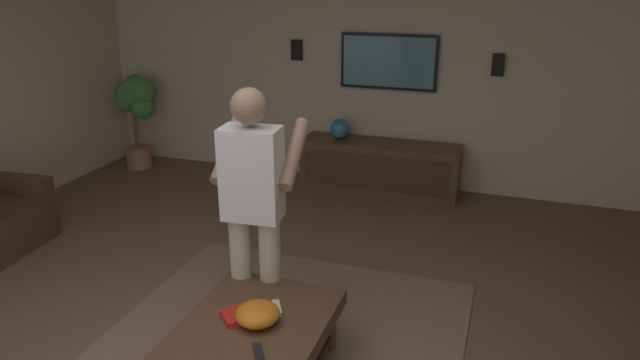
{
  "coord_description": "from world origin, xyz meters",
  "views": [
    {
      "loc": [
        -2.25,
        -1.42,
        2.27
      ],
      "look_at": [
        0.99,
        -0.31,
        1.01
      ],
      "focal_mm": 31.82,
      "sensor_mm": 36.0,
      "label": 1
    }
  ],
  "objects_px": {
    "remote_white": "(277,308)",
    "remote_black": "(258,352)",
    "media_console": "(380,167)",
    "wall_speaker_right": "(297,50)",
    "book": "(242,315)",
    "person_standing": "(254,200)",
    "coffee_table": "(255,337)",
    "tv": "(389,62)",
    "bowl": "(258,314)",
    "potted_plant_tall": "(136,104)",
    "vase_round": "(340,129)",
    "wall_speaker_left": "(498,65)"
  },
  "relations": [
    {
      "from": "tv",
      "to": "vase_round",
      "type": "distance_m",
      "value": 0.88
    },
    {
      "from": "remote_white",
      "to": "remote_black",
      "type": "bearing_deg",
      "value": -19.58
    },
    {
      "from": "media_console",
      "to": "tv",
      "type": "xyz_separation_m",
      "value": [
        0.24,
        -0.0,
        1.1
      ]
    },
    {
      "from": "bowl",
      "to": "vase_round",
      "type": "bearing_deg",
      "value": 8.95
    },
    {
      "from": "coffee_table",
      "to": "person_standing",
      "type": "bearing_deg",
      "value": 23.27
    },
    {
      "from": "coffee_table",
      "to": "remote_black",
      "type": "distance_m",
      "value": 0.32
    },
    {
      "from": "person_standing",
      "to": "coffee_table",
      "type": "bearing_deg",
      "value": -162.19
    },
    {
      "from": "remote_black",
      "to": "person_standing",
      "type": "bearing_deg",
      "value": 172.37
    },
    {
      "from": "person_standing",
      "to": "tv",
      "type": "bearing_deg",
      "value": -8.82
    },
    {
      "from": "media_console",
      "to": "bowl",
      "type": "relative_size",
      "value": 6.71
    },
    {
      "from": "remote_black",
      "to": "wall_speaker_right",
      "type": "height_order",
      "value": "wall_speaker_right"
    },
    {
      "from": "vase_round",
      "to": "wall_speaker_left",
      "type": "relative_size",
      "value": 1.0
    },
    {
      "from": "coffee_table",
      "to": "tv",
      "type": "relative_size",
      "value": 0.97
    },
    {
      "from": "potted_plant_tall",
      "to": "book",
      "type": "xyz_separation_m",
      "value": [
        -3.14,
        -2.94,
        -0.36
      ]
    },
    {
      "from": "person_standing",
      "to": "remote_white",
      "type": "height_order",
      "value": "person_standing"
    },
    {
      "from": "tv",
      "to": "wall_speaker_left",
      "type": "bearing_deg",
      "value": 90.68
    },
    {
      "from": "tv",
      "to": "wall_speaker_right",
      "type": "bearing_deg",
      "value": -90.72
    },
    {
      "from": "remote_white",
      "to": "potted_plant_tall",
      "type": "bearing_deg",
      "value": -163.58
    },
    {
      "from": "remote_white",
      "to": "wall_speaker_left",
      "type": "relative_size",
      "value": 0.68
    },
    {
      "from": "book",
      "to": "tv",
      "type": "bearing_deg",
      "value": -135.71
    },
    {
      "from": "potted_plant_tall",
      "to": "vase_round",
      "type": "height_order",
      "value": "potted_plant_tall"
    },
    {
      "from": "bowl",
      "to": "book",
      "type": "distance_m",
      "value": 0.12
    },
    {
      "from": "tv",
      "to": "bowl",
      "type": "distance_m",
      "value": 3.62
    },
    {
      "from": "person_standing",
      "to": "vase_round",
      "type": "bearing_deg",
      "value": 0.35
    },
    {
      "from": "remote_white",
      "to": "wall_speaker_left",
      "type": "distance_m",
      "value": 3.64
    },
    {
      "from": "person_standing",
      "to": "remote_black",
      "type": "xyz_separation_m",
      "value": [
        -0.75,
        -0.35,
        -0.52
      ]
    },
    {
      "from": "tv",
      "to": "wall_speaker_left",
      "type": "xyz_separation_m",
      "value": [
        0.01,
        -1.11,
        0.02
      ]
    },
    {
      "from": "remote_white",
      "to": "wall_speaker_right",
      "type": "distance_m",
      "value": 3.7
    },
    {
      "from": "person_standing",
      "to": "potted_plant_tall",
      "type": "height_order",
      "value": "person_standing"
    },
    {
      "from": "remote_black",
      "to": "wall_speaker_right",
      "type": "distance_m",
      "value": 4.1
    },
    {
      "from": "potted_plant_tall",
      "to": "bowl",
      "type": "xyz_separation_m",
      "value": [
        -3.16,
        -3.04,
        -0.32
      ]
    },
    {
      "from": "vase_round",
      "to": "wall_speaker_right",
      "type": "height_order",
      "value": "wall_speaker_right"
    },
    {
      "from": "remote_white",
      "to": "book",
      "type": "xyz_separation_m",
      "value": [
        -0.14,
        0.16,
        0.01
      ]
    },
    {
      "from": "remote_white",
      "to": "wall_speaker_right",
      "type": "relative_size",
      "value": 0.68
    },
    {
      "from": "potted_plant_tall",
      "to": "bowl",
      "type": "height_order",
      "value": "potted_plant_tall"
    },
    {
      "from": "person_standing",
      "to": "remote_black",
      "type": "bearing_deg",
      "value": -160.11
    },
    {
      "from": "vase_round",
      "to": "wall_speaker_left",
      "type": "bearing_deg",
      "value": -81.5
    },
    {
      "from": "person_standing",
      "to": "bowl",
      "type": "xyz_separation_m",
      "value": [
        -0.49,
        -0.23,
        -0.48
      ]
    },
    {
      "from": "tv",
      "to": "bowl",
      "type": "bearing_deg",
      "value": 0.91
    },
    {
      "from": "remote_black",
      "to": "wall_speaker_right",
      "type": "xyz_separation_m",
      "value": [
        3.77,
        1.22,
        1.04
      ]
    },
    {
      "from": "person_standing",
      "to": "vase_round",
      "type": "height_order",
      "value": "person_standing"
    },
    {
      "from": "person_standing",
      "to": "book",
      "type": "xyz_separation_m",
      "value": [
        -0.47,
        -0.13,
        -0.51
      ]
    },
    {
      "from": "potted_plant_tall",
      "to": "remote_white",
      "type": "height_order",
      "value": "potted_plant_tall"
    },
    {
      "from": "remote_white",
      "to": "book",
      "type": "distance_m",
      "value": 0.21
    },
    {
      "from": "tv",
      "to": "person_standing",
      "type": "bearing_deg",
      "value": -3.36
    },
    {
      "from": "bowl",
      "to": "wall_speaker_right",
      "type": "xyz_separation_m",
      "value": [
        3.51,
        1.1,
        1.0
      ]
    },
    {
      "from": "media_console",
      "to": "tv",
      "type": "bearing_deg",
      "value": -180.0
    },
    {
      "from": "media_console",
      "to": "wall_speaker_right",
      "type": "distance_m",
      "value": 1.6
    },
    {
      "from": "remote_black",
      "to": "wall_speaker_right",
      "type": "relative_size",
      "value": 0.68
    },
    {
      "from": "bowl",
      "to": "remote_white",
      "type": "relative_size",
      "value": 1.69
    }
  ]
}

